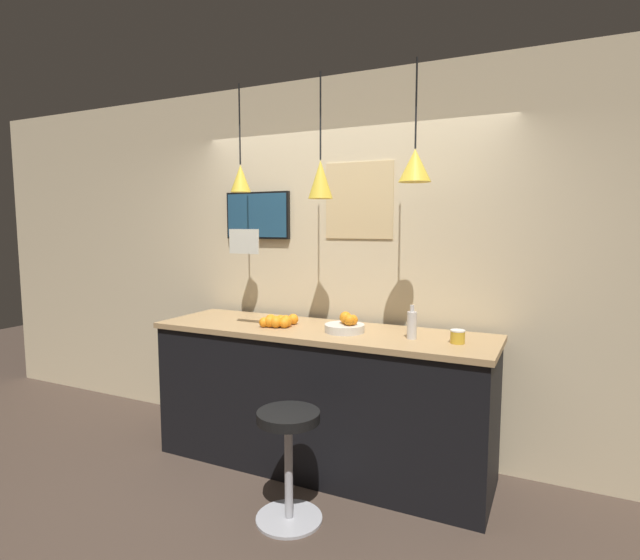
# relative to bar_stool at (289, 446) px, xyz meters

# --- Properties ---
(ground_plane) EXTENTS (14.00, 14.00, 0.00)m
(ground_plane) POSITION_rel_bar_stool_xyz_m (-0.13, -0.02, -0.46)
(ground_plane) COLOR #47382D
(back_wall) EXTENTS (8.00, 0.06, 2.90)m
(back_wall) POSITION_rel_bar_stool_xyz_m (-0.13, 1.17, 0.99)
(back_wall) COLOR beige
(back_wall) RESTS_ON ground_plane
(service_counter) EXTENTS (2.46, 0.72, 1.02)m
(service_counter) POSITION_rel_bar_stool_xyz_m (-0.13, 0.70, 0.05)
(service_counter) COLOR black
(service_counter) RESTS_ON ground_plane
(bar_stool) EXTENTS (0.40, 0.40, 0.67)m
(bar_stool) POSITION_rel_bar_stool_xyz_m (0.00, 0.00, 0.00)
(bar_stool) COLOR #B7B7BC
(bar_stool) RESTS_ON ground_plane
(fruit_bowl) EXTENTS (0.28, 0.28, 0.14)m
(fruit_bowl) POSITION_rel_bar_stool_xyz_m (0.08, 0.67, 0.61)
(fruit_bowl) COLOR beige
(fruit_bowl) RESTS_ON service_counter
(orange_pile) EXTENTS (0.22, 0.26, 0.09)m
(orange_pile) POSITION_rel_bar_stool_xyz_m (-0.44, 0.63, 0.60)
(orange_pile) COLOR orange
(orange_pile) RESTS_ON service_counter
(juice_bottle) EXTENTS (0.06, 0.06, 0.22)m
(juice_bottle) POSITION_rel_bar_stool_xyz_m (0.55, 0.67, 0.66)
(juice_bottle) COLOR silver
(juice_bottle) RESTS_ON service_counter
(spread_jar) EXTENTS (0.09, 0.09, 0.09)m
(spread_jar) POSITION_rel_bar_stool_xyz_m (0.84, 0.67, 0.61)
(spread_jar) COLOR gold
(spread_jar) RESTS_ON service_counter
(pendant_lamp_left) EXTENTS (0.15, 0.15, 0.79)m
(pendant_lamp_left) POSITION_rel_bar_stool_xyz_m (-0.80, 0.71, 1.65)
(pendant_lamp_left) COLOR black
(pendant_lamp_middle) EXTENTS (0.17, 0.17, 0.86)m
(pendant_lamp_middle) POSITION_rel_bar_stool_xyz_m (-0.13, 0.71, 1.62)
(pendant_lamp_middle) COLOR black
(pendant_lamp_right) EXTENTS (0.21, 0.21, 0.77)m
(pendant_lamp_right) POSITION_rel_bar_stool_xyz_m (0.54, 0.71, 1.68)
(pendant_lamp_right) COLOR black
(mounted_tv) EXTENTS (0.60, 0.04, 0.39)m
(mounted_tv) POSITION_rel_bar_stool_xyz_m (-0.91, 1.11, 1.38)
(mounted_tv) COLOR black
(hanging_menu_board) EXTENTS (0.24, 0.01, 0.17)m
(hanging_menu_board) POSITION_rel_bar_stool_xyz_m (-0.58, 0.42, 1.19)
(hanging_menu_board) COLOR white
(wall_poster) EXTENTS (0.55, 0.01, 0.58)m
(wall_poster) POSITION_rel_bar_stool_xyz_m (-0.01, 1.13, 1.49)
(wall_poster) COLOR #DBBC84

